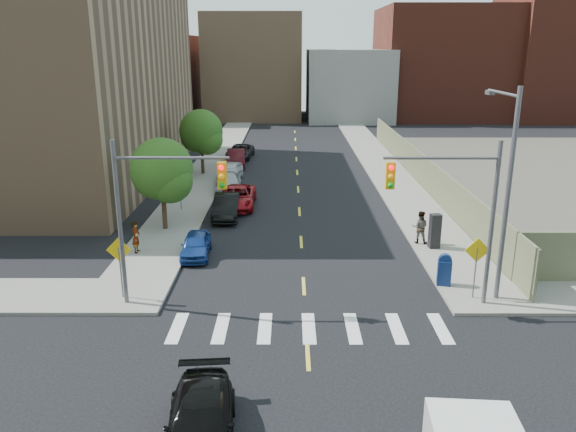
{
  "coord_description": "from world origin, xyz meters",
  "views": [
    {
      "loc": [
        -0.64,
        -15.51,
        10.46
      ],
      "look_at": [
        -0.73,
        12.4,
        2.0
      ],
      "focal_mm": 35.0,
      "sensor_mm": 36.0,
      "label": 1
    }
  ],
  "objects_px": {
    "parked_car_silver": "(228,183)",
    "mailbox": "(444,270)",
    "black_sedan": "(200,423)",
    "pedestrian_east": "(420,227)",
    "parked_car_maroon": "(236,158)",
    "parked_car_blue": "(196,245)",
    "parked_car_grey": "(240,152)",
    "parked_car_red": "(237,197)",
    "payphone": "(435,231)",
    "pedestrian_west": "(136,237)",
    "parked_car_black": "(227,206)",
    "parked_car_white": "(230,171)"
  },
  "relations": [
    {
      "from": "parked_car_maroon",
      "to": "pedestrian_west",
      "type": "relative_size",
      "value": 2.78
    },
    {
      "from": "parked_car_red",
      "to": "pedestrian_west",
      "type": "relative_size",
      "value": 3.08
    },
    {
      "from": "parked_car_maroon",
      "to": "parked_car_grey",
      "type": "bearing_deg",
      "value": 85.06
    },
    {
      "from": "pedestrian_west",
      "to": "pedestrian_east",
      "type": "distance_m",
      "value": 15.13
    },
    {
      "from": "parked_car_white",
      "to": "pedestrian_west",
      "type": "relative_size",
      "value": 2.59
    },
    {
      "from": "parked_car_red",
      "to": "payphone",
      "type": "height_order",
      "value": "payphone"
    },
    {
      "from": "parked_car_red",
      "to": "parked_car_grey",
      "type": "height_order",
      "value": "parked_car_red"
    },
    {
      "from": "parked_car_black",
      "to": "mailbox",
      "type": "relative_size",
      "value": 3.07
    },
    {
      "from": "parked_car_red",
      "to": "payphone",
      "type": "distance_m",
      "value": 14.01
    },
    {
      "from": "mailbox",
      "to": "parked_car_red",
      "type": "bearing_deg",
      "value": 138.3
    },
    {
      "from": "parked_car_red",
      "to": "parked_car_silver",
      "type": "relative_size",
      "value": 1.07
    },
    {
      "from": "pedestrian_east",
      "to": "parked_car_maroon",
      "type": "bearing_deg",
      "value": -44.32
    },
    {
      "from": "mailbox",
      "to": "parked_car_grey",
      "type": "bearing_deg",
      "value": 120.9
    },
    {
      "from": "parked_car_silver",
      "to": "pedestrian_east",
      "type": "bearing_deg",
      "value": -50.84
    },
    {
      "from": "parked_car_red",
      "to": "pedestrian_east",
      "type": "distance_m",
      "value": 13.07
    },
    {
      "from": "black_sedan",
      "to": "pedestrian_east",
      "type": "xyz_separation_m",
      "value": [
        9.5,
        16.06,
        0.39
      ]
    },
    {
      "from": "parked_car_black",
      "to": "parked_car_silver",
      "type": "distance_m",
      "value": 6.57
    },
    {
      "from": "mailbox",
      "to": "parked_car_silver",
      "type": "bearing_deg",
      "value": 133.48
    },
    {
      "from": "payphone",
      "to": "pedestrian_east",
      "type": "xyz_separation_m",
      "value": [
        -0.62,
        0.73,
        -0.02
      ]
    },
    {
      "from": "payphone",
      "to": "pedestrian_west",
      "type": "height_order",
      "value": "payphone"
    },
    {
      "from": "parked_car_blue",
      "to": "parked_car_maroon",
      "type": "xyz_separation_m",
      "value": [
        0.0,
        22.69,
        0.15
      ]
    },
    {
      "from": "pedestrian_west",
      "to": "parked_car_blue",
      "type": "bearing_deg",
      "value": -90.48
    },
    {
      "from": "mailbox",
      "to": "pedestrian_east",
      "type": "distance_m",
      "value": 5.61
    },
    {
      "from": "parked_car_black",
      "to": "black_sedan",
      "type": "xyz_separation_m",
      "value": [
        1.57,
        -21.25,
        -0.07
      ]
    },
    {
      "from": "parked_car_white",
      "to": "pedestrian_west",
      "type": "bearing_deg",
      "value": -95.76
    },
    {
      "from": "parked_car_silver",
      "to": "parked_car_grey",
      "type": "bearing_deg",
      "value": 85.16
    },
    {
      "from": "parked_car_blue",
      "to": "mailbox",
      "type": "distance_m",
      "value": 12.45
    },
    {
      "from": "parked_car_grey",
      "to": "parked_car_silver",
      "type": "bearing_deg",
      "value": -83.8
    },
    {
      "from": "parked_car_blue",
      "to": "parked_car_silver",
      "type": "distance_m",
      "value": 13.37
    },
    {
      "from": "parked_car_black",
      "to": "pedestrian_east",
      "type": "xyz_separation_m",
      "value": [
        11.07,
        -5.18,
        0.31
      ]
    },
    {
      "from": "black_sedan",
      "to": "mailbox",
      "type": "xyz_separation_m",
      "value": [
        9.36,
        10.45,
        0.19
      ]
    },
    {
      "from": "parked_car_blue",
      "to": "parked_car_silver",
      "type": "height_order",
      "value": "parked_car_silver"
    },
    {
      "from": "parked_car_black",
      "to": "parked_car_maroon",
      "type": "relative_size",
      "value": 0.97
    },
    {
      "from": "parked_car_red",
      "to": "payphone",
      "type": "relative_size",
      "value": 2.76
    },
    {
      "from": "parked_car_black",
      "to": "parked_car_grey",
      "type": "relative_size",
      "value": 0.93
    },
    {
      "from": "payphone",
      "to": "parked_car_grey",
      "type": "bearing_deg",
      "value": 108.62
    },
    {
      "from": "parked_car_grey",
      "to": "payphone",
      "type": "bearing_deg",
      "value": -58.64
    },
    {
      "from": "parked_car_maroon",
      "to": "parked_car_blue",
      "type": "bearing_deg",
      "value": -94.49
    },
    {
      "from": "parked_car_blue",
      "to": "payphone",
      "type": "height_order",
      "value": "payphone"
    },
    {
      "from": "parked_car_silver",
      "to": "black_sedan",
      "type": "height_order",
      "value": "parked_car_silver"
    },
    {
      "from": "parked_car_blue",
      "to": "parked_car_silver",
      "type": "xyz_separation_m",
      "value": [
        0.24,
        13.37,
        0.09
      ]
    },
    {
      "from": "payphone",
      "to": "parked_car_maroon",
      "type": "bearing_deg",
      "value": 112.51
    },
    {
      "from": "pedestrian_west",
      "to": "mailbox",
      "type": "bearing_deg",
      "value": -103.4
    },
    {
      "from": "parked_car_silver",
      "to": "mailbox",
      "type": "bearing_deg",
      "value": -62.07
    },
    {
      "from": "parked_car_grey",
      "to": "mailbox",
      "type": "distance_m",
      "value": 32.68
    },
    {
      "from": "parked_car_black",
      "to": "parked_car_red",
      "type": "xyz_separation_m",
      "value": [
        0.43,
        2.4,
        -0.03
      ]
    },
    {
      "from": "parked_car_grey",
      "to": "parked_car_red",
      "type": "bearing_deg",
      "value": -80.52
    },
    {
      "from": "parked_car_grey",
      "to": "pedestrian_east",
      "type": "height_order",
      "value": "pedestrian_east"
    },
    {
      "from": "parked_car_grey",
      "to": "mailbox",
      "type": "bearing_deg",
      "value": -63.61
    },
    {
      "from": "parked_car_grey",
      "to": "pedestrian_east",
      "type": "bearing_deg",
      "value": -59.14
    }
  ]
}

